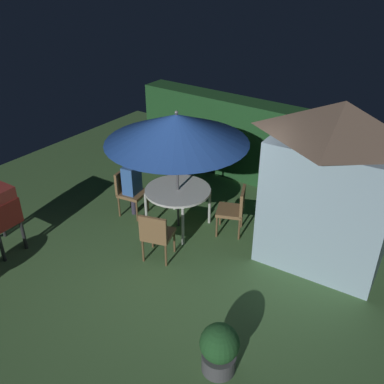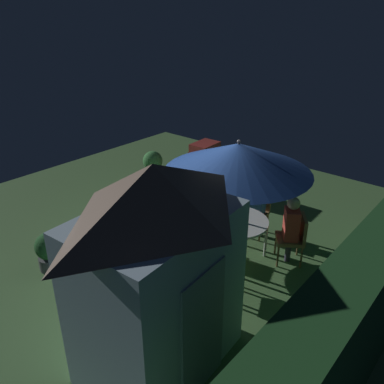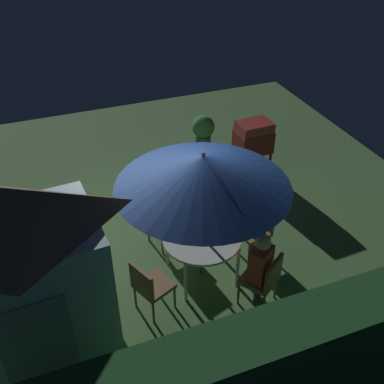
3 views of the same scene
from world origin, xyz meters
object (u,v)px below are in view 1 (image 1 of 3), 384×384
at_px(chair_far_side, 129,189).
at_px(person_in_red, 180,165).
at_px(chair_near_shed, 180,175).
at_px(patio_umbrella, 177,128).
at_px(patio_table, 178,193).
at_px(garden_shed, 331,185).
at_px(chair_toward_hedge, 156,233).
at_px(chair_toward_house, 235,208).
at_px(person_in_blue, 132,178).
at_px(potted_plant_by_shed, 219,348).

distance_m(chair_far_side, person_in_red, 1.12).
height_order(chair_near_shed, chair_far_side, same).
bearing_deg(person_in_red, chair_far_side, -116.48).
height_order(patio_umbrella, person_in_red, patio_umbrella).
bearing_deg(person_in_red, patio_table, -55.03).
relative_size(garden_shed, patio_table, 2.28).
bearing_deg(chair_toward_hedge, chair_far_side, 148.88).
height_order(chair_near_shed, chair_toward_house, same).
distance_m(patio_umbrella, person_in_blue, 1.50).
height_order(patio_table, chair_far_side, chair_far_side).
bearing_deg(person_in_blue, chair_far_side, -170.20).
xyz_separation_m(chair_toward_hedge, chair_toward_house, (0.63, 1.41, 0.00)).
bearing_deg(person_in_red, chair_near_shed, 124.97).
relative_size(potted_plant_by_shed, person_in_red, 0.55).
relative_size(chair_near_shed, person_in_blue, 0.71).
height_order(chair_far_side, person_in_red, person_in_red).
distance_m(chair_near_shed, chair_toward_house, 1.62).
distance_m(patio_umbrella, potted_plant_by_shed, 3.56).
height_order(chair_toward_house, potted_plant_by_shed, chair_toward_house).
xyz_separation_m(patio_table, chair_far_side, (-1.04, -0.18, -0.19)).
xyz_separation_m(garden_shed, potted_plant_by_shed, (-0.18, -2.83, -1.02)).
distance_m(patio_table, chair_far_side, 1.08).
bearing_deg(chair_near_shed, patio_table, -55.03).
height_order(chair_far_side, potted_plant_by_shed, chair_far_side).
relative_size(patio_table, potted_plant_by_shed, 1.72).
distance_m(patio_umbrella, chair_far_side, 1.76).
xyz_separation_m(potted_plant_by_shed, person_in_blue, (-3.26, 2.06, 0.43)).
bearing_deg(potted_plant_by_shed, garden_shed, 86.32).
height_order(patio_umbrella, potted_plant_by_shed, patio_umbrella).
bearing_deg(chair_toward_hedge, potted_plant_by_shed, -31.64).
xyz_separation_m(garden_shed, chair_toward_house, (-1.53, -0.20, -0.85)).
relative_size(patio_umbrella, chair_toward_house, 2.72).
distance_m(chair_near_shed, chair_far_side, 1.13).
bearing_deg(patio_table, potted_plant_by_shed, -44.04).
bearing_deg(person_in_blue, garden_shed, 12.76).
bearing_deg(person_in_blue, chair_near_shed, 71.12).
relative_size(patio_table, chair_toward_hedge, 1.31).
bearing_deg(chair_toward_hedge, person_in_red, 115.94).
relative_size(chair_toward_house, person_in_red, 0.71).
distance_m(chair_toward_hedge, chair_toward_house, 1.55).
bearing_deg(patio_table, person_in_red, 124.97).
xyz_separation_m(chair_toward_house, potted_plant_by_shed, (1.35, -2.63, -0.17)).
bearing_deg(chair_near_shed, patio_umbrella, -55.03).
distance_m(garden_shed, chair_toward_hedge, 2.83).
distance_m(garden_shed, potted_plant_by_shed, 3.02).
distance_m(patio_table, person_in_blue, 0.98).
relative_size(patio_table, person_in_blue, 0.94).
bearing_deg(patio_table, chair_far_side, -170.20).
distance_m(patio_table, chair_toward_house, 1.05).
bearing_deg(chair_far_side, chair_toward_hedge, -31.12).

